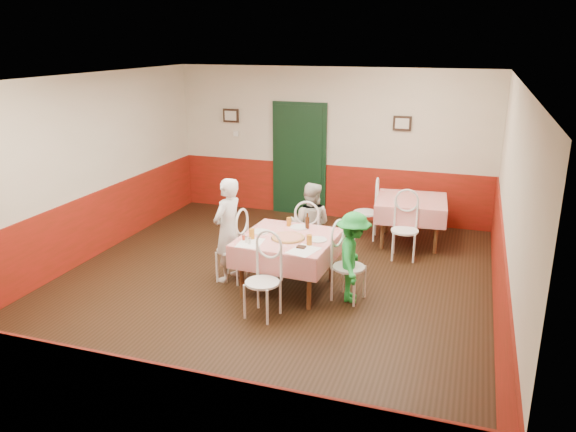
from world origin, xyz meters
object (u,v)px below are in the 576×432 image
(chair_left, at_px, (232,250))
(glass_b, at_px, (309,240))
(wallet, at_px, (301,247))
(diner_left, at_px, (228,230))
(second_table, at_px, (410,221))
(glass_c, at_px, (289,222))
(chair_right, at_px, (349,267))
(chair_second_a, at_px, (366,213))
(beer_bottle, at_px, (307,222))
(diner_right, at_px, (353,257))
(chair_far, at_px, (309,238))
(glass_a, at_px, (252,234))
(diner_far, at_px, (310,225))
(main_table, at_px, (288,263))
(pizza, at_px, (288,238))
(chair_near, at_px, (262,283))
(chair_second_b, at_px, (405,231))

(chair_left, distance_m, glass_b, 1.29)
(glass_b, relative_size, wallet, 1.22)
(diner_left, bearing_deg, second_table, 150.02)
(glass_c, bearing_deg, chair_left, -151.77)
(glass_c, bearing_deg, chair_right, -26.01)
(glass_c, distance_m, diner_left, 0.86)
(chair_second_a, bearing_deg, glass_b, -9.87)
(beer_bottle, xyz_separation_m, diner_right, (0.75, -0.44, -0.26))
(chair_far, xyz_separation_m, diner_left, (-0.94, -0.80, 0.29))
(glass_a, xyz_separation_m, beer_bottle, (0.58, 0.62, 0.03))
(chair_second_a, distance_m, glass_b, 2.64)
(chair_left, relative_size, diner_right, 0.75)
(second_table, height_order, wallet, wallet)
(diner_left, bearing_deg, glass_a, 73.54)
(chair_left, height_order, diner_right, diner_right)
(wallet, bearing_deg, diner_far, 104.11)
(glass_b, relative_size, beer_bottle, 0.65)
(second_table, xyz_separation_m, glass_a, (-1.78, -2.62, 0.45))
(beer_bottle, relative_size, diner_far, 0.16)
(wallet, bearing_deg, chair_left, 164.32)
(glass_b, distance_m, diner_right, 0.61)
(chair_left, height_order, chair_right, same)
(second_table, bearing_deg, diner_far, -131.06)
(diner_right, bearing_deg, chair_second_a, -2.89)
(chair_left, bearing_deg, main_table, 90.25)
(diner_left, bearing_deg, chair_far, 144.10)
(chair_left, bearing_deg, pizza, 85.88)
(wallet, bearing_deg, chair_right, 30.95)
(chair_right, xyz_separation_m, diner_right, (0.05, -0.00, 0.15))
(diner_left, bearing_deg, diner_right, 100.74)
(pizza, relative_size, diner_right, 0.36)
(second_table, relative_size, glass_c, 9.03)
(diner_right, bearing_deg, pizza, 81.43)
(chair_left, relative_size, glass_b, 6.72)
(glass_c, xyz_separation_m, diner_far, (0.18, 0.47, -0.18))
(main_table, height_order, chair_near, chair_near)
(chair_second_b, height_order, pizza, chair_second_b)
(glass_a, bearing_deg, chair_near, -58.47)
(glass_c, bearing_deg, wallet, -61.48)
(main_table, bearing_deg, chair_right, -3.10)
(main_table, height_order, glass_b, glass_b)
(glass_c, bearing_deg, chair_second_a, 69.58)
(main_table, height_order, glass_a, glass_a)
(main_table, xyz_separation_m, pizza, (0.02, -0.07, 0.40))
(glass_a, bearing_deg, chair_second_b, 46.44)
(diner_right, bearing_deg, chair_far, 33.67)
(chair_second_b, xyz_separation_m, diner_left, (-2.25, -1.59, 0.29))
(chair_second_b, xyz_separation_m, diner_far, (-1.30, -0.74, 0.19))
(chair_far, relative_size, glass_c, 7.26)
(chair_left, xyz_separation_m, diner_left, (-0.05, 0.00, 0.29))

